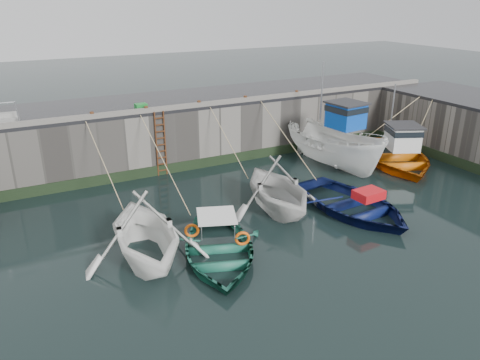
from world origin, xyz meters
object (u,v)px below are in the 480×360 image
boat_near_white (147,259)px  bollard_e (297,93)px  boat_near_blue (218,257)px  bollard_c (199,103)px  ladder (161,144)px  boat_near_blacktrim (277,209)px  bollard_a (92,115)px  boat_far_orange (396,156)px  boat_far_white (335,146)px  bollard_d (245,98)px  boat_near_navy (352,211)px  bollard_b (146,109)px  fish_crate (141,107)px

boat_near_white → bollard_e: size_ratio=18.11×
boat_near_blue → bollard_c: (3.06, 8.72, 3.30)m
ladder → boat_near_blacktrim: size_ratio=0.65×
boat_near_blacktrim → boat_near_blue: bearing=-141.3°
bollard_a → boat_far_orange: bearing=-16.9°
bollard_e → boat_far_orange: bearing=-51.6°
boat_near_blacktrim → bollard_a: (-5.91, 6.37, 3.30)m
boat_far_white → bollard_a: (-11.35, 3.20, 2.23)m
bollard_c → bollard_d: (2.60, 0.00, 0.00)m
boat_far_orange → bollard_c: 10.66m
boat_near_white → boat_near_blue: bearing=-20.6°
boat_near_navy → bollard_b: (-6.07, 7.96, 3.30)m
boat_near_white → bollard_a: bearing=94.1°
fish_crate → bollard_a: (-2.37, -0.42, -0.03)m
boat_near_blue → bollard_c: 9.81m
bollard_c → boat_near_blacktrim: bearing=-83.7°
boat_near_navy → boat_far_white: (2.78, 4.76, 1.07)m
bollard_b → ladder: bearing=-33.9°
boat_near_white → boat_far_white: 12.31m
fish_crate → bollard_b: (0.13, -0.42, -0.03)m
boat_far_white → fish_crate: size_ratio=12.43×
boat_near_blacktrim → bollard_b: bollard_b is taller
boat_near_white → boat_near_blue: 2.43m
ladder → boat_near_blacktrim: bearing=-64.3°
ladder → boat_far_orange: 12.23m
ladder → boat_near_white: bearing=-112.6°
ladder → boat_near_white: ladder is taller
boat_near_blue → boat_near_navy: bearing=26.7°
boat_far_orange → ladder: bearing=-175.1°
bollard_b → bollard_c: bearing=0.0°
ladder → boat_near_blue: bearing=-95.8°
boat_near_blue → fish_crate: bearing=108.5°
boat_near_blacktrim → ladder: bearing=122.5°
boat_far_white → bollard_d: bearing=131.8°
boat_far_orange → bollard_c: size_ratio=27.70×
fish_crate → bollard_c: fish_crate is taller
boat_near_blacktrim → boat_far_orange: (8.57, 1.99, 0.43)m
boat_near_blue → bollard_d: size_ratio=17.95×
ladder → bollard_e: (8.00, 0.34, 1.71)m
bollard_c → boat_far_white: bearing=-27.4°
boat_near_white → boat_far_white: boat_far_white is taller
boat_near_blue → bollard_d: bollard_d is taller
boat_near_blacktrim → boat_far_white: boat_far_white is taller
ladder → fish_crate: (-0.63, 0.76, 1.73)m
ladder → boat_far_white: bearing=-18.9°
fish_crate → bollard_c: size_ratio=1.95×
ladder → bollard_c: size_ratio=11.43×
boat_far_white → bollard_e: bearing=90.1°
boat_far_orange → boat_near_navy: bearing=-124.5°
bollard_b → boat_far_white: bearing=-19.8°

